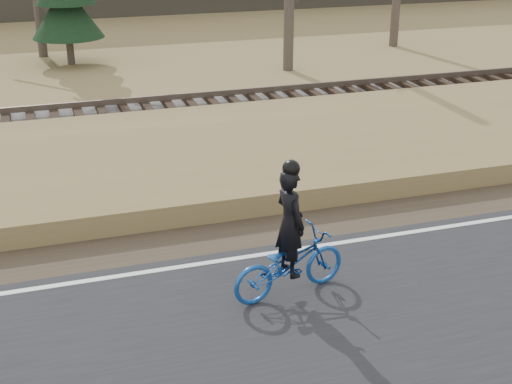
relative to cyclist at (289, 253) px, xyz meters
name	(u,v)px	position (x,y,z in m)	size (l,w,h in m)	color
shoulder	(501,197)	(5.51, 2.32, -0.72)	(120.00, 1.60, 0.04)	#473A2B
embankment	(426,143)	(5.51, 5.32, -0.52)	(120.00, 5.00, 0.44)	olive
ballast	(358,104)	(5.51, 9.12, -0.51)	(120.00, 3.00, 0.45)	slate
railroad	(358,93)	(5.51, 9.12, -0.21)	(120.00, 2.40, 0.29)	black
cyclist	(289,253)	(0.00, 0.00, 0.00)	(2.00, 1.05, 2.16)	#154695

